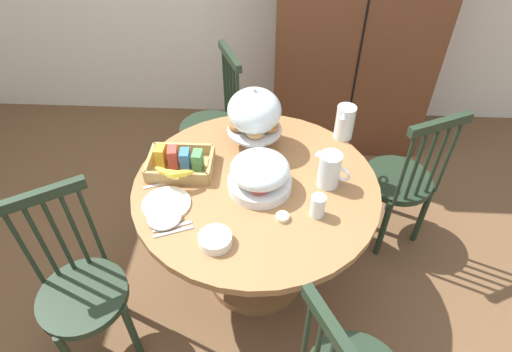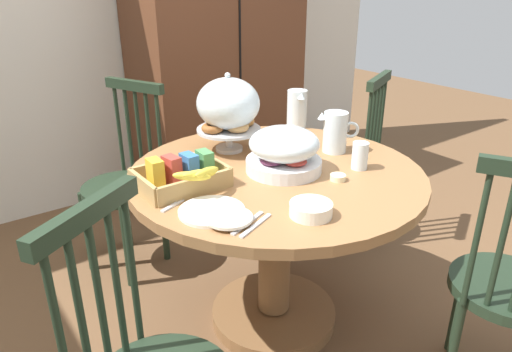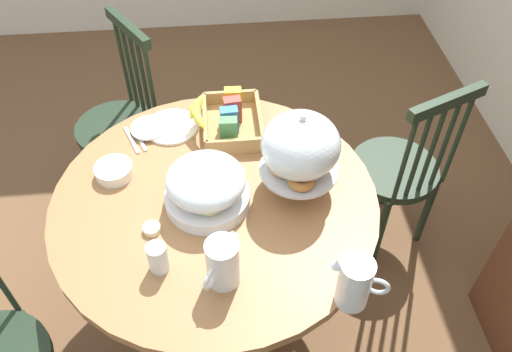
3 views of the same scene
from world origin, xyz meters
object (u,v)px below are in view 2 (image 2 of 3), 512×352
Objects in this scene: cereal_bowl at (311,209)px; butter_dish at (338,177)px; orange_juice_pitcher at (297,110)px; china_plate_small at (229,218)px; cereal_basket at (183,176)px; milk_pitcher at (335,134)px; windsor_chair_by_cabinet at (125,186)px; wooden_armoire at (216,50)px; windsor_chair_far_side at (509,291)px; drinking_glass at (360,156)px; fruit_platter_covered at (284,151)px; china_plate_large at (212,211)px; dining_table at (275,218)px; windsor_chair_near_window at (347,165)px; pastry_stand_with_dome at (228,107)px.

butter_dish is at bearing 28.36° from cereal_bowl.
china_plate_small is at bearing -142.46° from orange_juice_pitcher.
milk_pitcher is at bearing -4.59° from cereal_basket.
cereal_bowl is at bearing -142.08° from milk_pitcher.
windsor_chair_by_cabinet is at bearing 150.97° from orange_juice_pitcher.
windsor_chair_by_cabinet reaches higher than cereal_bowl.
butter_dish is at bearing -132.57° from milk_pitcher.
wooden_armoire is at bearing 73.27° from butter_dish.
windsor_chair_far_side reaches higher than cereal_bowl.
drinking_glass reaches higher than cereal_bowl.
butter_dish is at bearing -29.99° from cereal_basket.
cereal_basket is 2.26× the size of cereal_bowl.
drinking_glass is at bearing -31.76° from fruit_platter_covered.
wooden_armoire is at bearing 57.23° from china_plate_large.
butter_dish is at bearing 115.38° from windsor_chair_far_side.
windsor_chair_by_cabinet is 1.12m from china_plate_small.
milk_pitcher reaches higher than cereal_basket.
drinking_glass is at bearing -33.57° from dining_table.
windsor_chair_near_window reaches higher than fruit_platter_covered.
cereal_basket is (-0.99, -1.35, -0.20)m from wooden_armoire.
dining_table is 3.73× the size of cereal_basket.
wooden_armoire is 6.53× the size of fruit_platter_covered.
china_plate_small is (-1.20, -0.60, 0.30)m from windsor_chair_near_window.
windsor_chair_far_side is at bearing -92.36° from orange_juice_pitcher.
cereal_basket is 0.70m from drinking_glass.
milk_pitcher is (0.34, 0.02, 0.30)m from dining_table.
milk_pitcher is (-0.47, -0.34, 0.37)m from windsor_chair_near_window.
orange_juice_pitcher is (0.05, 1.19, 0.37)m from windsor_chair_far_side.
cereal_basket is (-0.72, 0.06, -0.03)m from milk_pitcher.
china_plate_small is 0.27m from cereal_bowl.
orange_juice_pitcher is 1.70× the size of drinking_glass.
pastry_stand_with_dome is at bearing -119.86° from wooden_armoire.
cereal_basket is (-0.35, -0.23, -0.15)m from pastry_stand_with_dome.
windsor_chair_by_cabinet is (-0.95, -0.59, -0.53)m from wooden_armoire.
windsor_chair_near_window is 0.97m from pastry_stand_with_dome.
pastry_stand_with_dome reaches higher than windsor_chair_near_window.
china_plate_small is 1.07× the size of cereal_bowl.
windsor_chair_by_cabinet is at bearing 98.44° from cereal_bowl.
pastry_stand_with_dome reaches higher than china_plate_large.
fruit_platter_covered is 1.68× the size of milk_pitcher.
windsor_chair_far_side is at bearing -68.89° from pastry_stand_with_dome.
windsor_chair_by_cabinet is at bearing 129.45° from milk_pitcher.
windsor_chair_near_window is 1.24m from cereal_bowl.
orange_juice_pitcher is at bearing 51.80° from cereal_bowl.
windsor_chair_far_side is 1.27m from pastry_stand_with_dome.
windsor_chair_by_cabinet reaches higher than orange_juice_pitcher.
dining_table is at bearing -156.32° from windsor_chair_near_window.
cereal_basket is at bearing 117.23° from cereal_bowl.
windsor_chair_near_window reaches higher than milk_pitcher.
cereal_bowl is (0.23, -0.44, -0.02)m from cereal_basket.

